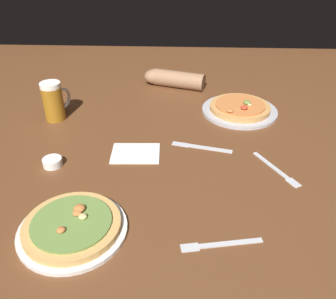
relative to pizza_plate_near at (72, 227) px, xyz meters
name	(u,v)px	position (x,y,z in m)	size (l,w,h in m)	color
ground_plane	(168,158)	(0.22, 0.36, -0.03)	(2.40, 2.40, 0.03)	brown
pizza_plate_near	(72,227)	(0.00, 0.00, 0.00)	(0.27, 0.27, 0.05)	silver
pizza_plate_far	(240,109)	(0.50, 0.69, 0.00)	(0.30, 0.30, 0.05)	#B2B2B7
beer_mug_dark	(54,101)	(-0.23, 0.60, 0.06)	(0.09, 0.13, 0.15)	#9E6619
ramekin_sauce	(52,162)	(-0.14, 0.28, 0.00)	(0.06, 0.06, 0.03)	white
napkin_folded	(136,153)	(0.11, 0.36, -0.01)	(0.16, 0.12, 0.01)	white
fork_left	(277,169)	(0.57, 0.29, -0.01)	(0.12, 0.19, 0.01)	silver
knife_right	(201,147)	(0.34, 0.41, -0.01)	(0.21, 0.07, 0.01)	silver
fork_spare	(220,244)	(0.36, -0.03, -0.01)	(0.20, 0.05, 0.01)	silver
diner_arm	(172,79)	(0.22, 0.94, 0.02)	(0.29, 0.14, 0.08)	#936B4C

